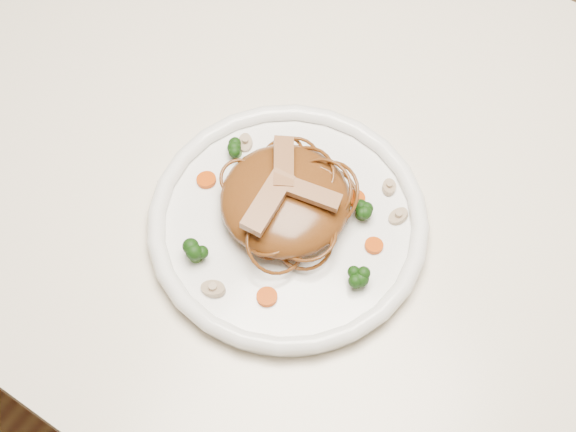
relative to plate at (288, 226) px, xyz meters
The scene contains 20 objects.
ground 0.76m from the plate, 86.63° to the left, with size 4.00×4.00×0.00m, color #55311D.
table 0.14m from the plate, 86.63° to the left, with size 1.20×0.80×0.75m.
plate is the anchor object (origin of this frame).
noodle_mound 0.04m from the plate, 135.67° to the left, with size 0.14×0.14×0.05m, color brown.
chicken_a 0.07m from the plate, 41.26° to the left, with size 0.06×0.02×0.01m, color #9E744B.
chicken_b 0.08m from the plate, 130.23° to the left, with size 0.07×0.02×0.01m, color #9E744B.
chicken_c 0.07m from the plate, 129.79° to the right, with size 0.08×0.02×0.01m, color #9E744B.
broccoli_0 0.08m from the plate, 39.81° to the left, with size 0.02×0.02×0.03m, color #14350B, non-canonical shape.
broccoli_1 0.11m from the plate, 157.50° to the left, with size 0.02×0.02×0.03m, color #14350B, non-canonical shape.
broccoli_2 0.11m from the plate, 122.53° to the right, with size 0.03×0.03×0.03m, color #14350B, non-canonical shape.
broccoli_3 0.10m from the plate, 11.59° to the right, with size 0.02×0.02×0.03m, color #14350B, non-canonical shape.
carrot_0 0.08m from the plate, 54.90° to the left, with size 0.02×0.02×0.01m, color #C24D07.
carrot_1 0.11m from the plate, behind, with size 0.02×0.02×0.01m, color #C24D07.
carrot_2 0.10m from the plate, 15.88° to the left, with size 0.02×0.02×0.01m, color #C24D07.
carrot_3 0.10m from the plate, 125.67° to the left, with size 0.02×0.02×0.01m, color #C24D07.
carrot_4 0.09m from the plate, 69.97° to the right, with size 0.02×0.02×0.01m, color #C24D07.
mushroom_0 0.11m from the plate, 100.33° to the right, with size 0.03×0.03×0.01m, color #C0AE90.
mushroom_1 0.12m from the plate, 36.43° to the left, with size 0.02×0.02×0.01m, color #C0AE90.
mushroom_2 0.11m from the plate, 149.39° to the left, with size 0.02×0.02×0.01m, color #C0AE90.
mushroom_3 0.12m from the plate, 54.56° to the left, with size 0.02×0.02×0.01m, color #C0AE90.
Camera 1 is at (0.23, -0.45, 1.56)m, focal length 51.57 mm.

